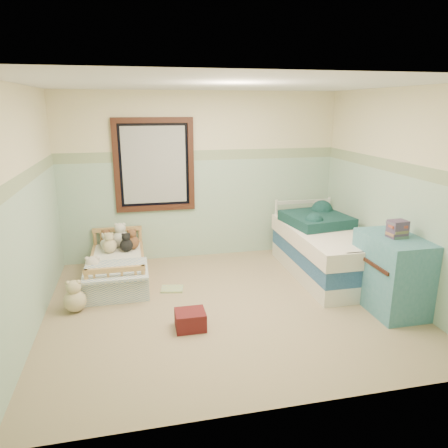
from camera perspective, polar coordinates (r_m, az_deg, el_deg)
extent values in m
cube|color=#8A7558|center=(5.05, 0.52, -11.13)|extent=(4.20, 3.60, 0.02)
cube|color=silver|center=(4.51, 0.61, 18.73)|extent=(4.20, 3.60, 0.02)
cube|color=beige|center=(6.36, -3.10, 6.47)|extent=(4.20, 0.04, 2.50)
cube|color=beige|center=(2.97, 8.40, -4.72)|extent=(4.20, 0.04, 2.50)
cube|color=beige|center=(4.64, -25.62, 1.40)|extent=(0.04, 3.60, 2.50)
cube|color=beige|center=(5.48, 22.55, 3.76)|extent=(0.04, 3.60, 2.50)
cube|color=#91B99C|center=(6.44, -3.01, 2.06)|extent=(4.20, 0.01, 1.50)
cube|color=#466449|center=(6.30, -3.12, 9.37)|extent=(4.20, 0.01, 0.15)
cube|color=black|center=(6.21, -9.50, 7.93)|extent=(1.16, 0.06, 1.36)
cube|color=beige|center=(6.22, -9.51, 7.94)|extent=(0.92, 0.01, 1.12)
cube|color=#997645|center=(5.87, -14.29, -6.59)|extent=(0.72, 1.43, 0.18)
cube|color=white|center=(5.82, -14.39, -5.20)|extent=(0.66, 1.37, 0.12)
cube|color=#5C80B1|center=(5.37, -14.57, -6.13)|extent=(0.78, 0.72, 0.03)
sphere|color=brown|center=(6.25, -15.74, -2.34)|extent=(0.19, 0.19, 0.19)
sphere|color=silver|center=(6.23, -13.93, -1.99)|extent=(0.24, 0.24, 0.24)
sphere|color=#C7B588|center=(6.03, -15.37, -2.90)|extent=(0.20, 0.20, 0.20)
sphere|color=black|center=(6.02, -13.19, -2.84)|extent=(0.18, 0.18, 0.18)
sphere|color=beige|center=(5.73, -17.38, -6.86)|extent=(0.28, 0.28, 0.28)
sphere|color=#C7B588|center=(5.15, -19.70, -9.86)|extent=(0.26, 0.26, 0.26)
cube|color=silver|center=(6.03, 13.77, -5.77)|extent=(0.94, 1.87, 0.22)
cube|color=navy|center=(5.95, 13.91, -3.80)|extent=(0.94, 1.87, 0.22)
cube|color=silver|center=(5.88, 14.05, -1.78)|extent=(0.97, 1.91, 0.22)
cube|color=black|center=(6.07, 12.50, 0.64)|extent=(0.90, 0.94, 0.14)
cube|color=teal|center=(5.18, 21.91, -6.25)|extent=(0.55, 0.87, 0.87)
cube|color=brown|center=(5.00, 22.64, -0.62)|extent=(0.21, 0.17, 0.19)
cube|color=maroon|center=(4.54, -4.62, -12.94)|extent=(0.32, 0.28, 0.20)
cube|color=yellow|center=(5.47, -7.10, -8.80)|extent=(0.31, 0.26, 0.03)
sphere|color=brown|center=(6.11, -12.44, -2.47)|extent=(0.20, 0.20, 0.20)
sphere|color=silver|center=(6.22, -15.83, -2.55)|extent=(0.16, 0.16, 0.16)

